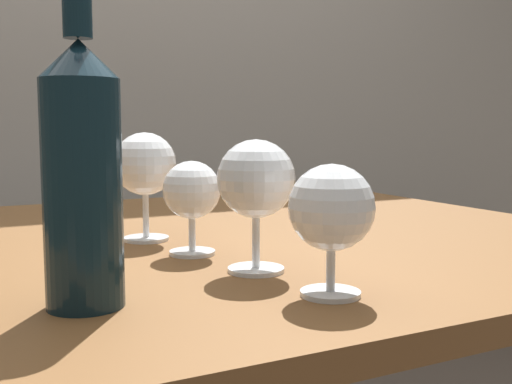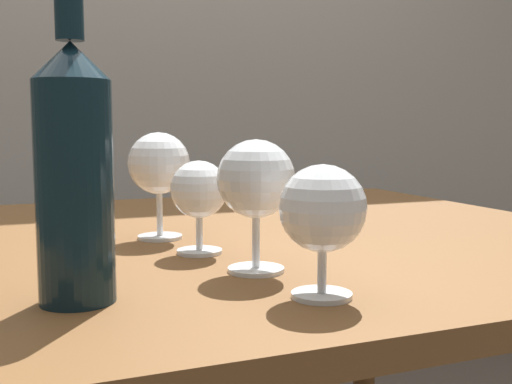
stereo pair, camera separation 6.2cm
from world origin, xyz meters
name	(u,v)px [view 1 (the left image)]	position (x,y,z in m)	size (l,w,h in m)	color
back_wall	(65,12)	(0.00, 1.20, 1.30)	(5.00, 0.08, 2.60)	gray
dining_table	(217,295)	(0.00, 0.00, 0.68)	(1.16, 0.99, 0.78)	brown
wine_glass_cabernet	(331,211)	(-0.04, -0.37, 0.86)	(0.09, 0.09, 0.13)	white
wine_glass_amber	(256,181)	(-0.06, -0.25, 0.88)	(0.09, 0.09, 0.15)	white
wine_glass_merlot	(192,193)	(-0.09, -0.13, 0.86)	(0.07, 0.07, 0.12)	white
wine_glass_rose	(145,166)	(-0.11, -0.01, 0.88)	(0.09, 0.09, 0.16)	white
wine_bottle	(82,168)	(-0.26, -0.30, 0.90)	(0.07, 0.07, 0.32)	#0F232D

